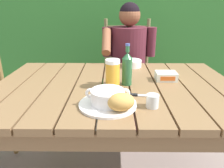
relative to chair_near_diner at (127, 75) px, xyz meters
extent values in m
cube|color=brown|center=(-0.77, -0.93, 0.23)|extent=(0.15, 0.97, 0.04)
cube|color=brown|center=(-0.61, -0.93, 0.23)|extent=(0.15, 0.97, 0.04)
cube|color=brown|center=(-0.45, -0.93, 0.23)|extent=(0.15, 0.97, 0.04)
cube|color=brown|center=(-0.29, -0.93, 0.23)|extent=(0.15, 0.97, 0.04)
cube|color=brown|center=(-0.13, -0.93, 0.23)|extent=(0.15, 0.97, 0.04)
cube|color=brown|center=(0.03, -0.93, 0.23)|extent=(0.15, 0.97, 0.04)
cube|color=brown|center=(0.20, -0.93, 0.23)|extent=(0.15, 0.97, 0.04)
cube|color=brown|center=(0.36, -0.93, 0.23)|extent=(0.15, 0.97, 0.04)
cube|color=brown|center=(0.52, -0.93, 0.23)|extent=(0.15, 0.97, 0.04)
cube|color=brown|center=(-0.13, -1.38, 0.17)|extent=(1.40, 0.03, 0.08)
cube|color=brown|center=(-0.13, -0.47, 0.17)|extent=(1.40, 0.03, 0.08)
cube|color=brown|center=(-0.81, -0.48, -0.15)|extent=(0.06, 0.06, 0.72)
cube|color=brown|center=(0.55, -0.48, -0.15)|extent=(0.06, 0.06, 0.72)
cube|color=#2D6A2B|center=(-0.13, 0.79, 0.43)|extent=(3.30, 0.60, 1.87)
cylinder|color=#4C3823|center=(-0.85, 0.94, 0.59)|extent=(0.10, 0.10, 2.19)
cylinder|color=#4C3823|center=(-0.07, 0.94, 0.45)|extent=(0.10, 0.10, 1.91)
cylinder|color=brown|center=(0.22, -0.28, -0.27)|extent=(0.04, 0.04, 0.47)
cylinder|color=brown|center=(-0.22, -0.28, -0.27)|extent=(0.04, 0.04, 0.47)
cylinder|color=brown|center=(0.22, 0.16, -0.27)|extent=(0.04, 0.04, 0.47)
cylinder|color=brown|center=(-0.22, 0.16, -0.27)|extent=(0.04, 0.04, 0.47)
cube|color=brown|center=(0.00, -0.06, -0.03)|extent=(0.48, 0.47, 0.02)
cylinder|color=brown|center=(0.22, 0.16, 0.26)|extent=(0.04, 0.04, 0.60)
cylinder|color=brown|center=(-0.22, 0.16, 0.26)|extent=(0.04, 0.04, 0.60)
cube|color=brown|center=(0.00, 0.16, 0.17)|extent=(0.44, 0.02, 0.04)
cube|color=brown|center=(0.00, 0.16, 0.32)|extent=(0.44, 0.02, 0.04)
cube|color=brown|center=(0.00, 0.16, 0.47)|extent=(0.44, 0.02, 0.04)
cylinder|color=#521F2A|center=(0.08, -0.36, -0.28)|extent=(0.11, 0.11, 0.45)
cylinder|color=#521F2A|center=(0.08, -0.26, 0.00)|extent=(0.13, 0.40, 0.13)
cylinder|color=#521F2A|center=(-0.09, -0.36, -0.28)|extent=(0.11, 0.11, 0.45)
cylinder|color=#521F2A|center=(-0.09, -0.26, 0.00)|extent=(0.13, 0.40, 0.13)
cylinder|color=#521F2A|center=(0.00, -0.16, 0.25)|extent=(0.32, 0.32, 0.50)
sphere|color=brown|center=(0.00, -0.16, 0.60)|extent=(0.19, 0.19, 0.19)
sphere|color=black|center=(0.00, -0.16, 0.62)|extent=(0.18, 0.18, 0.18)
cylinder|color=#521F2A|center=(0.20, -0.18, 0.37)|extent=(0.08, 0.08, 0.26)
cylinder|color=#521F2A|center=(-0.20, -0.18, 0.37)|extent=(0.08, 0.08, 0.26)
cylinder|color=brown|center=(-0.20, -0.34, 0.40)|extent=(0.07, 0.25, 0.21)
cylinder|color=brown|center=(-0.98, -0.62, -0.29)|extent=(0.04, 0.04, 0.44)
cylinder|color=brown|center=(-0.98, -0.62, 0.20)|extent=(0.04, 0.04, 0.53)
cylinder|color=white|center=(-0.17, -1.21, 0.25)|extent=(0.27, 0.27, 0.01)
cylinder|color=white|center=(-0.17, -1.21, 0.29)|extent=(0.16, 0.16, 0.07)
cylinder|color=#A3461C|center=(-0.17, -1.21, 0.31)|extent=(0.14, 0.14, 0.01)
torus|color=white|center=(-0.25, -1.21, 0.31)|extent=(0.05, 0.01, 0.05)
torus|color=white|center=(-0.09, -1.21, 0.31)|extent=(0.05, 0.01, 0.05)
ellipsoid|color=#C49246|center=(-0.11, -1.28, 0.30)|extent=(0.14, 0.12, 0.08)
cylinder|color=gold|center=(-0.14, -0.97, 0.32)|extent=(0.08, 0.08, 0.14)
cylinder|color=white|center=(-0.14, -0.97, 0.40)|extent=(0.08, 0.08, 0.02)
cylinder|color=#285B34|center=(-0.06, -0.93, 0.32)|extent=(0.06, 0.06, 0.16)
cone|color=#285B34|center=(-0.06, -0.93, 0.42)|extent=(0.06, 0.06, 0.04)
cylinder|color=#285B34|center=(-0.06, -0.93, 0.46)|extent=(0.02, 0.02, 0.04)
cylinder|color=#46559C|center=(-0.06, -0.93, 0.48)|extent=(0.02, 0.02, 0.01)
cylinder|color=silver|center=(0.04, -1.22, 0.28)|extent=(0.06, 0.06, 0.06)
cube|color=white|center=(0.19, -0.85, 0.27)|extent=(0.13, 0.10, 0.05)
cube|color=#D75C20|center=(0.19, -0.90, 0.27)|extent=(0.09, 0.00, 0.03)
cube|color=silver|center=(0.02, -1.10, 0.25)|extent=(0.12, 0.03, 0.00)
cube|color=black|center=(-0.05, -1.09, 0.25)|extent=(0.07, 0.03, 0.01)
cylinder|color=white|center=(0.00, -0.55, 0.27)|extent=(0.15, 0.15, 0.05)
camera|label=1|loc=(-0.14, -2.10, 0.69)|focal=33.62mm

